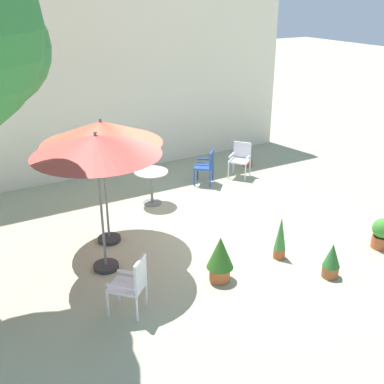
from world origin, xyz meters
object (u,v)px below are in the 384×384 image
object	(u,v)px
cafe_table_0	(151,181)
patio_chair_0	(132,283)
potted_plant_2	(382,233)
potted_plant_3	(248,157)
potted_plant_1	(332,260)
patio_umbrella_0	(96,146)
potted_plant_4	(220,257)
potted_plant_0	(280,238)
patio_chair_1	(241,157)
patio_chair_2	(207,165)
patio_umbrella_1	(101,133)

from	to	relation	value
cafe_table_0	patio_chair_0	world-z (taller)	patio_chair_0
potted_plant_2	potted_plant_3	bearing A→B (deg)	84.68
patio_chair_0	potted_plant_1	xyz separation A→B (m)	(3.28, -0.75, -0.21)
patio_umbrella_0	cafe_table_0	xyz separation A→B (m)	(1.87, 2.08, -1.69)
potted_plant_3	potted_plant_4	world-z (taller)	potted_plant_4
potted_plant_4	potted_plant_0	bearing A→B (deg)	3.20
patio_chair_0	patio_chair_1	bearing A→B (deg)	39.76
cafe_table_0	patio_chair_2	size ratio (longest dim) A/B	0.91
patio_umbrella_0	potted_plant_2	xyz separation A→B (m)	(4.75, -1.86, -1.92)
potted_plant_4	patio_chair_1	bearing A→B (deg)	51.06
patio_umbrella_0	potted_plant_2	size ratio (longest dim) A/B	4.20
cafe_table_0	potted_plant_1	bearing A→B (deg)	-72.27
potted_plant_0	patio_chair_1	bearing A→B (deg)	64.94
patio_umbrella_0	potted_plant_3	size ratio (longest dim) A/B	4.54
patio_chair_1	potted_plant_2	bearing A→B (deg)	-87.99
patio_chair_1	potted_plant_1	xyz separation A→B (m)	(-1.38, -4.63, -0.19)
patio_umbrella_1	potted_plant_0	distance (m)	3.68
patio_umbrella_0	cafe_table_0	distance (m)	3.27
potted_plant_2	potted_plant_3	xyz separation A→B (m)	(0.46, 4.89, -0.05)
potted_plant_2	potted_plant_4	world-z (taller)	potted_plant_4
patio_umbrella_1	patio_umbrella_0	bearing A→B (deg)	-113.88
potted_plant_1	patio_chair_1	bearing A→B (deg)	73.37
potted_plant_2	potted_plant_3	distance (m)	4.91
potted_plant_3	potted_plant_4	xyz separation A→B (m)	(-3.68, -4.31, 0.19)
cafe_table_0	potted_plant_3	xyz separation A→B (m)	(3.34, 0.95, -0.28)
potted_plant_4	cafe_table_0	bearing A→B (deg)	84.22
potted_plant_3	patio_chair_0	bearing A→B (deg)	-140.18
patio_chair_2	potted_plant_1	size ratio (longest dim) A/B	1.36
potted_plant_2	patio_chair_2	bearing A→B (deg)	105.24
potted_plant_0	patio_umbrella_1	bearing A→B (deg)	139.26
patio_umbrella_0	cafe_table_0	size ratio (longest dim) A/B	3.19
patio_umbrella_1	potted_plant_0	bearing A→B (deg)	-40.74
patio_chair_1	potted_plant_1	size ratio (longest dim) A/B	1.39
potted_plant_3	potted_plant_0	bearing A→B (deg)	-118.99
patio_chair_2	potted_plant_0	bearing A→B (deg)	-100.88
potted_plant_0	potted_plant_1	distance (m)	0.98
potted_plant_0	potted_plant_1	size ratio (longest dim) A/B	1.31
patio_umbrella_1	potted_plant_2	size ratio (longest dim) A/B	4.13
cafe_table_0	potted_plant_0	size ratio (longest dim) A/B	0.94
patio_chair_2	potted_plant_4	bearing A→B (deg)	-118.40
cafe_table_0	patio_chair_2	xyz separation A→B (m)	(1.70, 0.40, -0.04)
patio_umbrella_1	patio_chair_1	xyz separation A→B (m)	(4.20, 1.61, -1.65)
patio_chair_0	potted_plant_2	xyz separation A→B (m)	(4.82, -0.49, -0.22)
cafe_table_0	potted_plant_2	xyz separation A→B (m)	(2.88, -3.94, -0.24)
potted_plant_2	potted_plant_1	bearing A→B (deg)	-170.40
potted_plant_1	potted_plant_4	xyz separation A→B (m)	(-1.68, 0.84, 0.13)
potted_plant_0	potted_plant_1	xyz separation A→B (m)	(0.36, -0.91, -0.09)
cafe_table_0	potted_plant_2	distance (m)	4.89
cafe_table_0	potted_plant_3	world-z (taller)	cafe_table_0
patio_umbrella_0	potted_plant_1	world-z (taller)	patio_umbrella_0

